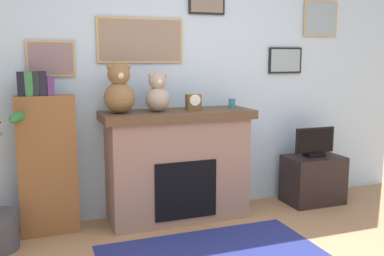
# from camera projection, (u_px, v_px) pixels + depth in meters

# --- Properties ---
(back_wall) EXTENTS (5.20, 0.15, 2.60)m
(back_wall) POSITION_uv_depth(u_px,v_px,m) (181.00, 81.00, 4.39)
(back_wall) COLOR #B0CDE7
(back_wall) RESTS_ON ground_plane
(fireplace) EXTENTS (1.42, 0.54, 1.05)m
(fireplace) POSITION_uv_depth(u_px,v_px,m) (178.00, 165.00, 4.19)
(fireplace) COLOR #8E6C5C
(fireplace) RESTS_ON ground_plane
(bookshelf) EXTENTS (0.49, 0.16, 1.43)m
(bookshelf) POSITION_uv_depth(u_px,v_px,m) (47.00, 161.00, 3.80)
(bookshelf) COLOR brown
(bookshelf) RESTS_ON ground_plane
(tv_stand) EXTENTS (0.59, 0.40, 0.50)m
(tv_stand) POSITION_uv_depth(u_px,v_px,m) (313.00, 179.00, 4.69)
(tv_stand) COLOR black
(tv_stand) RESTS_ON ground_plane
(television) EXTENTS (0.45, 0.14, 0.31)m
(television) POSITION_uv_depth(u_px,v_px,m) (315.00, 143.00, 4.63)
(television) COLOR black
(television) RESTS_ON tv_stand
(candle_jar) EXTENTS (0.07, 0.07, 0.09)m
(candle_jar) POSITION_uv_depth(u_px,v_px,m) (232.00, 103.00, 4.27)
(candle_jar) COLOR teal
(candle_jar) RESTS_ON fireplace
(mantel_clock) EXTENTS (0.13, 0.10, 0.15)m
(mantel_clock) POSITION_uv_depth(u_px,v_px,m) (193.00, 102.00, 4.13)
(mantel_clock) COLOR brown
(mantel_clock) RESTS_ON fireplace
(teddy_bear_tan) EXTENTS (0.28, 0.28, 0.45)m
(teddy_bear_tan) POSITION_uv_depth(u_px,v_px,m) (119.00, 91.00, 3.87)
(teddy_bear_tan) COLOR brown
(teddy_bear_tan) RESTS_ON fireplace
(teddy_bear_brown) EXTENTS (0.23, 0.23, 0.36)m
(teddy_bear_brown) POSITION_uv_depth(u_px,v_px,m) (158.00, 94.00, 3.99)
(teddy_bear_brown) COLOR #A29285
(teddy_bear_brown) RESTS_ON fireplace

